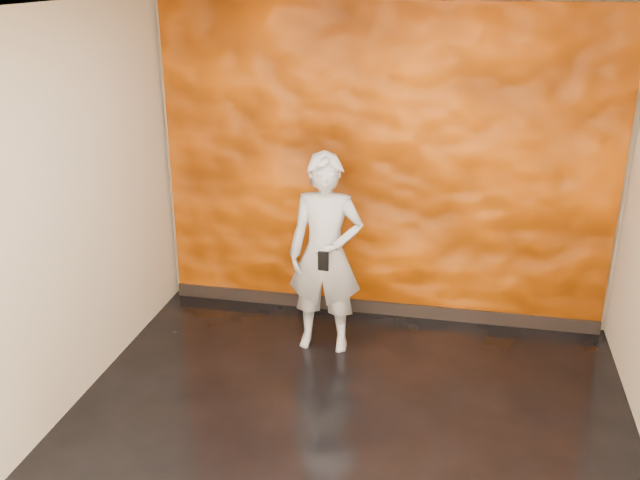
{
  "coord_description": "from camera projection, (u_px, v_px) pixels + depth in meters",
  "views": [
    {
      "loc": [
        0.68,
        -3.97,
        3.02
      ],
      "look_at": [
        -0.34,
        0.91,
        1.09
      ],
      "focal_mm": 40.0,
      "sensor_mm": 36.0,
      "label": 1
    }
  ],
  "objects": [
    {
      "name": "phone",
      "position": [
        323.0,
        261.0,
        5.5
      ],
      "size": [
        0.09,
        0.02,
        0.16
      ],
      "primitive_type": "cube",
      "rotation": [
        0.0,
        0.0,
        -0.08
      ],
      "color": "black",
      "rests_on": "man"
    },
    {
      "name": "man",
      "position": [
        326.0,
        254.0,
        5.75
      ],
      "size": [
        0.62,
        0.41,
        1.67
      ],
      "primitive_type": "imported",
      "rotation": [
        0.0,
        0.0,
        0.02
      ],
      "color": "#9397A2",
      "rests_on": "ground"
    },
    {
      "name": "baseboard",
      "position": [
        378.0,
        307.0,
        6.58
      ],
      "size": [
        3.9,
        0.04,
        0.12
      ],
      "primitive_type": "cube",
      "color": "black",
      "rests_on": "ground"
    },
    {
      "name": "room",
      "position": [
        344.0,
        249.0,
        4.34
      ],
      "size": [
        4.02,
        4.02,
        2.81
      ],
      "color": "black",
      "rests_on": "ground"
    },
    {
      "name": "feature_wall",
      "position": [
        383.0,
        168.0,
        6.13
      ],
      "size": [
        3.9,
        0.06,
        2.75
      ],
      "primitive_type": "cube",
      "color": "#EB5D02",
      "rests_on": "ground"
    }
  ]
}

